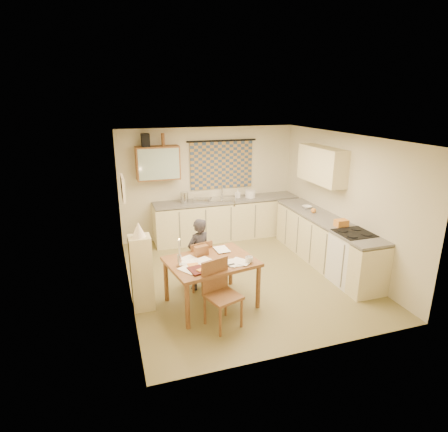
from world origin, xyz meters
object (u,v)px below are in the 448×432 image
object	(u,v)px
stove	(351,258)
person	(199,254)
counter_right	(324,241)
dining_table	(211,282)
chair_far	(198,272)
shelf_stand	(142,273)
counter_back	(227,219)

from	to	relation	value
stove	person	world-z (taller)	person
counter_right	dining_table	bearing A→B (deg)	-162.28
counter_right	chair_far	xyz separation A→B (m)	(-2.58, -0.19, -0.18)
stove	shelf_stand	distance (m)	3.55
chair_far	shelf_stand	xyz separation A→B (m)	(-0.96, -0.40, 0.32)
chair_far	dining_table	bearing A→B (deg)	81.30
counter_right	stove	xyz separation A→B (m)	(0.00, -0.85, 0.01)
shelf_stand	stove	bearing A→B (deg)	-4.20
counter_back	shelf_stand	world-z (taller)	shelf_stand
counter_back	chair_far	xyz separation A→B (m)	(-1.22, -2.10, -0.18)
person	shelf_stand	bearing A→B (deg)	-4.79
counter_right	chair_far	size ratio (longest dim) A/B	3.41
counter_right	person	xyz separation A→B (m)	(-2.56, -0.23, 0.17)
counter_right	shelf_stand	xyz separation A→B (m)	(-3.54, -0.59, 0.14)
shelf_stand	person	bearing A→B (deg)	20.18
stove	dining_table	distance (m)	2.51
counter_back	counter_right	size ratio (longest dim) A/B	1.12
stove	shelf_stand	world-z (taller)	shelf_stand
chair_far	shelf_stand	distance (m)	1.09
chair_far	person	size ratio (longest dim) A/B	0.70
counter_back	stove	bearing A→B (deg)	-63.67
counter_right	dining_table	xyz separation A→B (m)	(-2.51, -0.80, -0.07)
chair_far	person	xyz separation A→B (m)	(0.02, -0.04, 0.35)
counter_right	stove	bearing A→B (deg)	-90.00
counter_back	shelf_stand	size ratio (longest dim) A/B	2.80
counter_right	person	size ratio (longest dim) A/B	2.38
counter_back	dining_table	world-z (taller)	counter_back
chair_far	counter_right	bearing A→B (deg)	168.93
counter_back	counter_right	world-z (taller)	same
counter_back	stove	world-z (taller)	stove
person	chair_far	bearing A→B (deg)	-84.10
dining_table	shelf_stand	distance (m)	1.07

